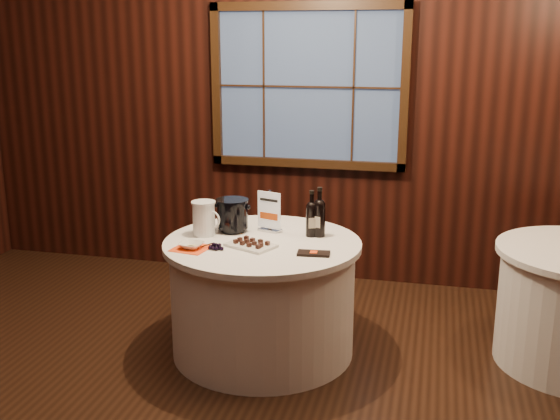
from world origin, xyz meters
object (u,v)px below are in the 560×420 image
(cracker_bowl, at_px, (191,245))
(chocolate_box, at_px, (314,253))
(sign_stand, at_px, (270,217))
(glass_pitcher, at_px, (204,218))
(port_bottle_right, at_px, (319,215))
(chocolate_plate, at_px, (251,244))
(ice_bucket, at_px, (233,215))
(grape_bunch, at_px, (216,246))
(main_table, at_px, (263,296))
(port_bottle_left, at_px, (311,217))

(cracker_bowl, bearing_deg, chocolate_box, 4.69)
(sign_stand, height_order, glass_pitcher, sign_stand)
(port_bottle_right, distance_m, chocolate_plate, 0.51)
(ice_bucket, bearing_deg, cracker_bowl, -108.39)
(grape_bunch, bearing_deg, port_bottle_right, 36.38)
(main_table, xyz_separation_m, ice_bucket, (-0.25, 0.16, 0.50))
(sign_stand, xyz_separation_m, ice_bucket, (-0.24, -0.06, 0.02))
(port_bottle_left, relative_size, cracker_bowl, 2.10)
(cracker_bowl, bearing_deg, main_table, 33.14)
(main_table, xyz_separation_m, sign_stand, (-0.01, 0.22, 0.48))
(sign_stand, distance_m, cracker_bowl, 0.61)
(sign_stand, bearing_deg, port_bottle_left, 9.40)
(grape_bunch, bearing_deg, cracker_bowl, -170.50)
(glass_pitcher, relative_size, cracker_bowl, 1.56)
(main_table, height_order, sign_stand, sign_stand)
(main_table, xyz_separation_m, glass_pitcher, (-0.41, 0.04, 0.50))
(sign_stand, distance_m, ice_bucket, 0.25)
(main_table, bearing_deg, glass_pitcher, 174.52)
(main_table, xyz_separation_m, grape_bunch, (-0.23, -0.23, 0.40))
(grape_bunch, height_order, cracker_bowl, cracker_bowl)
(sign_stand, relative_size, port_bottle_right, 0.86)
(glass_pitcher, distance_m, cracker_bowl, 0.31)
(glass_pitcher, bearing_deg, port_bottle_left, 28.47)
(sign_stand, xyz_separation_m, chocolate_box, (0.38, -0.41, -0.09))
(sign_stand, distance_m, glass_pitcher, 0.44)
(port_bottle_left, xyz_separation_m, ice_bucket, (-0.54, -0.02, -0.02))
(sign_stand, height_order, grape_bunch, sign_stand)
(chocolate_box, bearing_deg, port_bottle_right, 90.39)
(ice_bucket, xyz_separation_m, glass_pitcher, (-0.16, -0.12, -0.00))
(ice_bucket, distance_m, chocolate_box, 0.72)
(cracker_bowl, bearing_deg, sign_stand, 51.44)
(ice_bucket, bearing_deg, sign_stand, 14.51)
(main_table, distance_m, port_bottle_right, 0.65)
(port_bottle_right, height_order, chocolate_box, port_bottle_right)
(port_bottle_right, bearing_deg, cracker_bowl, -129.05)
(main_table, height_order, grape_bunch, grape_bunch)
(port_bottle_right, bearing_deg, port_bottle_left, -149.69)
(chocolate_plate, height_order, glass_pitcher, glass_pitcher)
(port_bottle_right, bearing_deg, main_table, -130.91)
(chocolate_box, height_order, cracker_bowl, cracker_bowl)
(glass_pitcher, bearing_deg, port_bottle_right, 28.42)
(ice_bucket, xyz_separation_m, grape_bunch, (0.02, -0.39, -0.10))
(port_bottle_right, height_order, cracker_bowl, port_bottle_right)
(cracker_bowl, bearing_deg, port_bottle_right, 31.59)
(main_table, height_order, chocolate_box, chocolate_box)
(sign_stand, height_order, port_bottle_right, port_bottle_right)
(chocolate_box, height_order, grape_bunch, grape_bunch)
(chocolate_box, bearing_deg, port_bottle_left, 98.05)
(grape_bunch, bearing_deg, chocolate_plate, 26.26)
(main_table, distance_m, glass_pitcher, 0.65)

